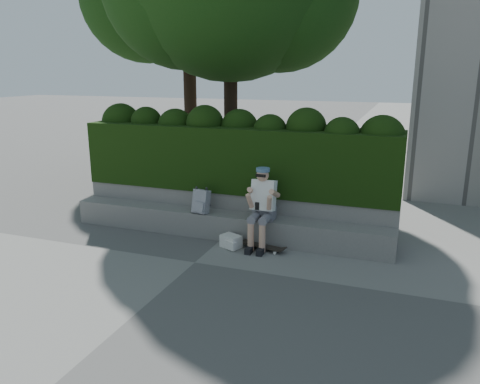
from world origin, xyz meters
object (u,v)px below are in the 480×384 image
at_px(person, 262,204).
at_px(backpack_plaid, 201,201).
at_px(backpack_ground, 231,241).
at_px(skateboard, 264,247).

distance_m(person, backpack_plaid, 1.19).
bearing_deg(person, backpack_ground, -152.16).
height_order(person, backpack_ground, person).
bearing_deg(person, backpack_plaid, 176.07).
bearing_deg(person, skateboard, -63.83).
bearing_deg(backpack_plaid, skateboard, -0.40).
relative_size(skateboard, backpack_ground, 2.20).
xyz_separation_m(person, backpack_ground, (-0.48, -0.25, -0.64)).
xyz_separation_m(skateboard, backpack_ground, (-0.57, -0.07, 0.05)).
bearing_deg(backpack_ground, skateboard, 30.24).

